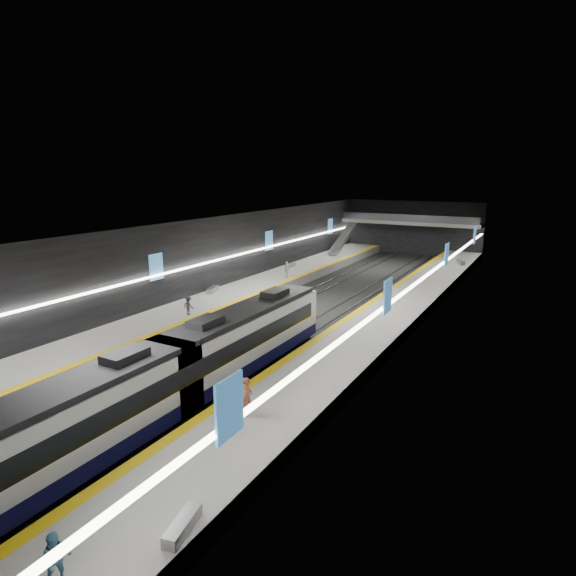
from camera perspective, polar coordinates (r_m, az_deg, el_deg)
The scene contains 26 objects.
ground at distance 43.18m, azimuth 2.11°, elevation -2.80°, with size 70.00×70.00×0.00m, color black.
ceiling at distance 41.63m, azimuth 2.21°, elevation 7.82°, with size 20.00×70.00×0.04m, color beige.
wall_left at distance 47.54m, azimuth -8.65°, elevation 3.53°, with size 0.04×70.00×8.00m, color black.
wall_right at distance 38.81m, azimuth 15.42°, elevation 0.93°, with size 0.04×70.00×8.00m, color black.
wall_back at distance 74.77m, azimuth 14.59°, elevation 6.89°, with size 20.00×0.04×8.00m, color black.
platform_left at distance 46.81m, azimuth -6.07°, elevation -0.93°, with size 5.00×70.00×1.00m, color slate.
tile_surface_left at distance 46.69m, azimuth -6.09°, elevation -0.32°, with size 5.00×70.00×0.02m, color #989894.
tactile_strip_left at distance 45.48m, azimuth -3.83°, elevation -0.64°, with size 0.60×70.00×0.02m, color yellow.
platform_right at distance 40.33m, azimuth 11.66°, elevation -3.53°, with size 5.00×70.00×1.00m, color slate.
tile_surface_right at distance 40.18m, azimuth 11.69°, elevation -2.84°, with size 5.00×70.00×0.02m, color #989894.
tactile_strip_right at distance 40.85m, azimuth 8.76°, elevation -2.42°, with size 0.60×70.00×0.02m, color yellow.
rails at distance 43.16m, azimuth 2.11°, elevation -2.72°, with size 6.52×70.00×0.12m.
train at distance 25.60m, azimuth -13.65°, elevation -9.79°, with size 2.69×28.25×3.60m.
ad_posters at distance 43.01m, azimuth 2.78°, elevation 3.29°, with size 19.94×53.50×2.20m.
cove_light_left at distance 47.45m, azimuth -8.45°, elevation 3.28°, with size 0.25×68.60×0.12m, color white.
cove_light_right at distance 38.90m, azimuth 15.11°, elevation 0.67°, with size 0.25×68.60×0.12m, color white.
mezzanine_bridge at distance 72.67m, azimuth 14.21°, elevation 7.56°, with size 20.00×3.00×1.50m.
escalator at distance 68.81m, azimuth 6.50°, elevation 5.77°, with size 1.20×8.00×0.60m, color #99999E.
bench_left_near at distance 46.42m, azimuth -8.93°, elevation -0.20°, with size 0.54×1.96×0.48m, color #99999E.
bench_left_far at distance 57.92m, azimuth 0.26°, elevation 2.69°, with size 0.49×1.75×0.43m, color #99999E.
bench_right_near at distance 17.43m, azimuth -12.38°, elevation -25.81°, with size 0.50×1.81×0.44m, color #99999E.
bench_right_far at distance 63.48m, azimuth 19.80°, elevation 2.87°, with size 0.55×1.98×0.48m, color #99999E.
passenger_right_a at distance 23.25m, azimuth -4.83°, elevation -12.66°, with size 0.67×0.44×1.85m, color #AB5740.
passenger_right_b at distance 16.46m, azimuth -25.73°, elevation -27.04°, with size 0.80×0.62×1.65m, color teal.
passenger_left_a at distance 52.07m, azimuth -0.11°, elevation 2.19°, with size 1.03×0.43×1.75m, color silver.
passenger_left_b at distance 39.27m, azimuth -11.71°, elevation -2.07°, with size 1.00×0.57×1.54m, color #3D3F45.
Camera 1 is at (18.84, -36.89, 12.20)m, focal length 30.00 mm.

